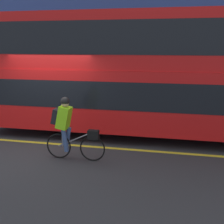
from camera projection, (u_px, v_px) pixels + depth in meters
The scene contains 6 objects.
ground_plane at pixel (46, 145), 8.80m from camera, with size 80.00×80.00×0.00m, color #2D2D30.
road_center_line at pixel (48, 143), 8.96m from camera, with size 50.00×0.14×0.01m, color yellow.
sidewalk_curb at pixel (96, 108), 13.64m from camera, with size 60.00×2.22×0.10m.
building_facade at pixel (102, 18), 14.01m from camera, with size 60.00×0.30×7.84m.
bus at pixel (163, 69), 9.21m from camera, with size 10.84×2.49×3.69m.
cyclist_on_bike at pixel (68, 126), 7.58m from camera, with size 1.51×0.32×1.56m.
Camera 1 is at (3.71, -7.75, 2.81)m, focal length 50.00 mm.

